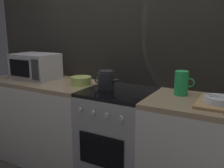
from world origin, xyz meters
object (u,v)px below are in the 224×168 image
kettle (106,80)px  dish_pile (219,102)px  pitcher (182,83)px  microwave (36,66)px  stove_unit (118,137)px  mixing_bowl (81,81)px

kettle → dish_pile: 0.96m
kettle → pitcher: (0.65, 0.11, 0.02)m
microwave → kettle: size_ratio=1.62×
stove_unit → pitcher: pitcher is taller
mixing_bowl → pitcher: (0.94, 0.11, 0.06)m
stove_unit → mixing_bowl: mixing_bowl is taller
stove_unit → microwave: microwave is taller
stove_unit → mixing_bowl: 0.64m
microwave → kettle: bearing=-1.1°
pitcher → kettle: bearing=-170.1°
kettle → mixing_bowl: size_ratio=1.42×
mixing_bowl → pitcher: pitcher is taller
microwave → stove_unit: bearing=-1.3°
stove_unit → microwave: 1.18m
stove_unit → microwave: bearing=178.7°
dish_pile → stove_unit: bearing=178.8°
mixing_bowl → stove_unit: bearing=-1.9°
kettle → pitcher: size_ratio=1.42×
kettle → mixing_bowl: (-0.29, 0.01, -0.04)m
stove_unit → microwave: size_ratio=1.96×
stove_unit → pitcher: bearing=12.8°
stove_unit → kettle: size_ratio=3.16×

